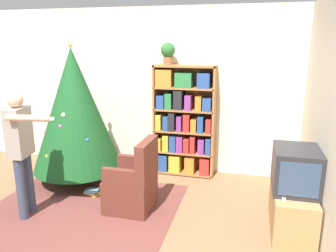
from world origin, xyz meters
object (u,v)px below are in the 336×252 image
Objects in this scene: potted_plant at (168,52)px; bookshelf at (184,122)px; television at (296,169)px; christmas_tree at (75,110)px; standing_person at (21,145)px; armchair at (133,185)px.

bookshelf is at bearing -1.73° from potted_plant.
television is 0.29× the size of christmas_tree.
television is 3.12m from standing_person.
christmas_tree reaches higher than standing_person.
christmas_tree is (-1.49, -0.67, 0.25)m from bookshelf.
television is at bearing 89.97° from standing_person.
television is (1.52, -1.32, -0.13)m from bookshelf.
potted_plant is (0.12, 1.31, 1.60)m from armchair.
bookshelf is 5.26× the size of potted_plant.
television is at bearing -36.89° from potted_plant.
christmas_tree is 6.29× the size of potted_plant.
armchair is 0.60× the size of standing_person.
christmas_tree is at bearing 167.79° from television.
christmas_tree is (-3.00, 0.65, 0.38)m from television.
potted_plant is at bearing 135.18° from standing_person.
bookshelf reaches higher than television.
christmas_tree is 1.12m from standing_person.
christmas_tree reaches higher than television.
television is 1.81× the size of potted_plant.
armchair is at bearing 103.12° from standing_person.
standing_person is at bearing -131.59° from bookshelf.
potted_plant is at bearing 28.89° from christmas_tree.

